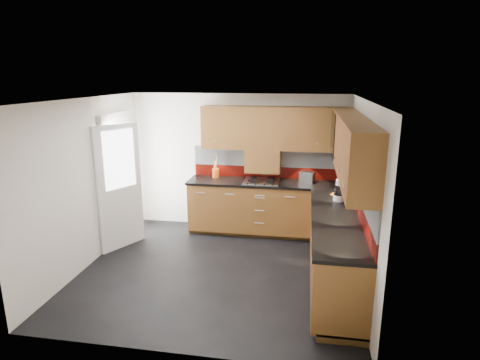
% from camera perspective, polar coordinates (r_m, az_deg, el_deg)
% --- Properties ---
extents(room, '(4.00, 3.80, 2.64)m').
position_cam_1_polar(room, '(5.36, -3.42, 1.71)').
color(room, black).
extents(base_cabinets, '(2.70, 3.20, 0.95)m').
position_cam_1_polar(base_cabinets, '(6.23, 7.91, -6.75)').
color(base_cabinets, '#5C3314').
rests_on(base_cabinets, room).
extents(countertop, '(2.72, 3.22, 0.04)m').
position_cam_1_polar(countertop, '(6.06, 7.94, -2.54)').
color(countertop, black).
rests_on(countertop, base_cabinets).
extents(backsplash, '(2.70, 3.20, 0.54)m').
position_cam_1_polar(backsplash, '(6.20, 10.15, 0.54)').
color(backsplash, maroon).
rests_on(backsplash, countertop).
extents(upper_cabinets, '(2.50, 3.20, 0.72)m').
position_cam_1_polar(upper_cabinets, '(5.93, 9.98, 6.11)').
color(upper_cabinets, '#5C3314').
rests_on(upper_cabinets, room).
extents(extractor_hood, '(0.60, 0.33, 0.40)m').
position_cam_1_polar(extractor_hood, '(6.91, 3.29, 2.80)').
color(extractor_hood, '#5C3314').
rests_on(extractor_hood, room).
extents(glass_cabinet, '(0.32, 0.80, 0.66)m').
position_cam_1_polar(glass_cabinet, '(6.23, 14.43, 6.53)').
color(glass_cabinet, black).
rests_on(glass_cabinet, room).
extents(back_door, '(0.42, 1.19, 2.04)m').
position_cam_1_polar(back_door, '(6.75, -16.80, -0.25)').
color(back_door, white).
rests_on(back_door, room).
extents(gas_hob, '(0.60, 0.53, 0.05)m').
position_cam_1_polar(gas_hob, '(6.82, 3.09, -0.15)').
color(gas_hob, silver).
rests_on(gas_hob, countertop).
extents(utensil_pot, '(0.12, 0.12, 0.44)m').
position_cam_1_polar(utensil_pot, '(7.12, -3.47, 1.16)').
color(utensil_pot, '#C64E12').
rests_on(utensil_pot, countertop).
extents(toaster, '(0.28, 0.23, 0.18)m').
position_cam_1_polar(toaster, '(6.89, 9.53, 0.42)').
color(toaster, silver).
rests_on(toaster, countertop).
extents(food_processor, '(0.16, 0.16, 0.27)m').
position_cam_1_polar(food_processor, '(5.94, 13.91, -1.74)').
color(food_processor, white).
rests_on(food_processor, countertop).
extents(paper_towel, '(0.12, 0.12, 0.23)m').
position_cam_1_polar(paper_towel, '(6.26, 13.96, -0.99)').
color(paper_towel, white).
rests_on(paper_towel, countertop).
extents(orange_cloth, '(0.18, 0.17, 0.02)m').
position_cam_1_polar(orange_cloth, '(6.24, 13.48, -2.04)').
color(orange_cloth, orange).
rests_on(orange_cloth, countertop).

